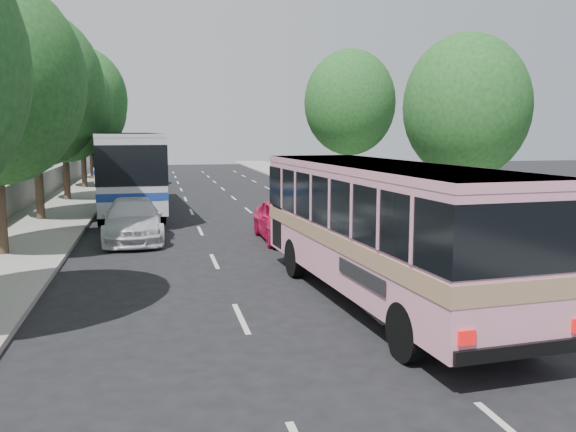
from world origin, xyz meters
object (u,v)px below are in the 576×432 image
object	(u,v)px
pink_bus	(381,217)
tour_coach_front	(127,165)
pink_taxi	(283,220)
tour_coach_rear	(119,157)
white_pickup	(133,220)

from	to	relation	value
pink_bus	tour_coach_front	bearing A→B (deg)	105.25
tour_coach_front	pink_taxi	bearing A→B (deg)	-61.64
pink_taxi	tour_coach_rear	xyz separation A→B (m)	(-7.30, 26.74, 1.27)
tour_coach_front	tour_coach_rear	xyz separation A→B (m)	(-1.31, 17.26, -0.34)
pink_bus	tour_coach_rear	bearing A→B (deg)	98.03
pink_bus	white_pickup	size ratio (longest dim) A/B	1.99
pink_taxi	white_pickup	bearing A→B (deg)	167.77
pink_taxi	tour_coach_front	size ratio (longest dim) A/B	0.34
pink_taxi	tour_coach_front	bearing A→B (deg)	122.29
tour_coach_front	tour_coach_rear	bearing A→B (deg)	90.37
pink_bus	tour_coach_front	world-z (taller)	tour_coach_front
tour_coach_front	tour_coach_rear	world-z (taller)	tour_coach_front
pink_taxi	white_pickup	distance (m)	5.63
pink_taxi	tour_coach_rear	world-z (taller)	tour_coach_rear
white_pickup	tour_coach_front	bearing A→B (deg)	91.72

